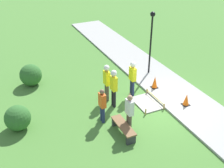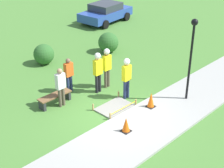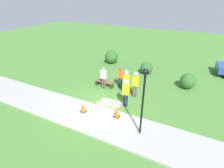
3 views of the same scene
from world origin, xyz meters
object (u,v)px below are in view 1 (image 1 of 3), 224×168
(park_bench, at_px, (123,128))
(lamppost_near, at_px, (151,34))
(worker_supervisor, at_px, (133,75))
(worker_assistant, at_px, (114,85))
(worker_trainee, at_px, (107,79))
(traffic_cone_far_patch, at_px, (155,82))
(traffic_cone_near_patch, at_px, (186,100))
(bystander_in_orange_shirt, at_px, (102,104))
(bystander_in_gray_shirt, at_px, (129,111))

(park_bench, distance_m, lamppost_near, 6.11)
(worker_supervisor, height_order, worker_assistant, worker_assistant)
(worker_trainee, xyz_separation_m, lamppost_near, (1.54, -3.39, 1.30))
(traffic_cone_far_patch, distance_m, park_bench, 4.10)
(worker_supervisor, bearing_deg, traffic_cone_near_patch, -137.73)
(traffic_cone_near_patch, bearing_deg, park_bench, 98.33)
(bystander_in_orange_shirt, bearing_deg, park_bench, -159.28)
(worker_supervisor, xyz_separation_m, worker_trainee, (0.13, 1.35, 0.03))
(worker_trainee, bearing_deg, bystander_in_gray_shirt, 176.99)
(worker_assistant, xyz_separation_m, worker_trainee, (0.63, 0.07, -0.00))
(worker_assistant, distance_m, bystander_in_orange_shirt, 1.34)
(worker_supervisor, bearing_deg, bystander_in_orange_shirt, 121.80)
(worker_trainee, height_order, bystander_in_gray_shirt, worker_trainee)
(traffic_cone_near_patch, xyz_separation_m, park_bench, (-0.53, 3.64, -0.08))
(traffic_cone_near_patch, height_order, worker_supervisor, worker_supervisor)
(worker_trainee, distance_m, bystander_in_orange_shirt, 1.79)
(traffic_cone_near_patch, relative_size, traffic_cone_far_patch, 0.90)
(worker_trainee, bearing_deg, worker_supervisor, -95.67)
(traffic_cone_far_patch, bearing_deg, lamppost_near, -21.76)
(park_bench, xyz_separation_m, worker_assistant, (2.05, -0.53, 0.86))
(park_bench, bearing_deg, bystander_in_gray_shirt, -69.69)
(traffic_cone_near_patch, relative_size, worker_assistant, 0.30)
(park_bench, xyz_separation_m, worker_supervisor, (2.55, -1.81, 0.84))
(traffic_cone_near_patch, distance_m, lamppost_near, 4.25)
(traffic_cone_near_patch, height_order, bystander_in_gray_shirt, bystander_in_gray_shirt)
(traffic_cone_far_patch, height_order, lamppost_near, lamppost_near)
(traffic_cone_far_patch, xyz_separation_m, park_bench, (-2.58, 3.18, -0.11))
(traffic_cone_far_patch, bearing_deg, worker_supervisor, 90.90)
(lamppost_near, bearing_deg, traffic_cone_near_patch, 176.91)
(worker_trainee, relative_size, bystander_in_gray_shirt, 1.11)
(worker_supervisor, bearing_deg, park_bench, 144.73)
(worker_trainee, distance_m, bystander_in_gray_shirt, 2.58)
(bystander_in_gray_shirt, height_order, lamppost_near, lamppost_near)
(traffic_cone_far_patch, height_order, bystander_in_orange_shirt, bystander_in_orange_shirt)
(worker_supervisor, xyz_separation_m, bystander_in_gray_shirt, (-2.44, 1.48, -0.16))
(worker_supervisor, distance_m, worker_trainee, 1.36)
(worker_trainee, bearing_deg, traffic_cone_near_patch, -124.08)
(park_bench, distance_m, worker_assistant, 2.29)
(traffic_cone_near_patch, xyz_separation_m, traffic_cone_far_patch, (2.04, 0.46, 0.03))
(traffic_cone_far_patch, distance_m, bystander_in_gray_shirt, 3.81)
(traffic_cone_near_patch, relative_size, park_bench, 0.39)
(bystander_in_orange_shirt, height_order, bystander_in_gray_shirt, bystander_in_gray_shirt)
(worker_supervisor, xyz_separation_m, worker_assistant, (-0.50, 1.28, 0.03))
(bystander_in_orange_shirt, height_order, lamppost_near, lamppost_near)
(park_bench, height_order, worker_supervisor, worker_supervisor)
(traffic_cone_near_patch, height_order, lamppost_near, lamppost_near)
(lamppost_near, bearing_deg, park_bench, 137.75)
(worker_assistant, height_order, lamppost_near, lamppost_near)
(bystander_in_gray_shirt, bearing_deg, traffic_cone_far_patch, -49.33)
(traffic_cone_near_patch, relative_size, worker_supervisor, 0.31)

